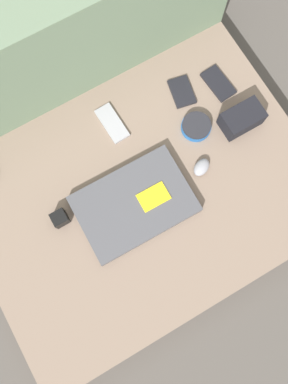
{
  "coord_description": "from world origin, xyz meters",
  "views": [
    {
      "loc": [
        -0.12,
        -0.2,
        1.25
      ],
      "look_at": [
        0.0,
        0.0,
        0.15
      ],
      "focal_mm": 35.0,
      "sensor_mm": 36.0,
      "label": 1
    }
  ],
  "objects_px": {
    "computer_mouse": "(201,167)",
    "phone_silver": "(218,83)",
    "camera_pouch": "(242,119)",
    "speaker_puck": "(196,126)",
    "phone_black": "(182,92)",
    "phone_small": "(112,123)",
    "laptop": "(134,204)",
    "charger_brick": "(60,218)"
  },
  "relations": [
    {
      "from": "computer_mouse",
      "to": "phone_silver",
      "type": "relative_size",
      "value": 0.59
    },
    {
      "from": "phone_silver",
      "to": "camera_pouch",
      "type": "relative_size",
      "value": 0.98
    },
    {
      "from": "computer_mouse",
      "to": "phone_silver",
      "type": "bearing_deg",
      "value": 22.76
    },
    {
      "from": "computer_mouse",
      "to": "speaker_puck",
      "type": "height_order",
      "value": "computer_mouse"
    },
    {
      "from": "speaker_puck",
      "to": "phone_black",
      "type": "distance_m",
      "value": 0.13
    },
    {
      "from": "phone_silver",
      "to": "phone_small",
      "type": "distance_m",
      "value": 0.37
    },
    {
      "from": "speaker_puck",
      "to": "phone_silver",
      "type": "xyz_separation_m",
      "value": [
        0.14,
        0.09,
        -0.01
      ]
    },
    {
      "from": "laptop",
      "to": "speaker_puck",
      "type": "distance_m",
      "value": 0.32
    },
    {
      "from": "computer_mouse",
      "to": "phone_silver",
      "type": "xyz_separation_m",
      "value": [
        0.2,
        0.22,
        -0.01
      ]
    },
    {
      "from": "computer_mouse",
      "to": "phone_small",
      "type": "height_order",
      "value": "computer_mouse"
    },
    {
      "from": "speaker_puck",
      "to": "phone_silver",
      "type": "distance_m",
      "value": 0.17
    },
    {
      "from": "speaker_puck",
      "to": "phone_black",
      "type": "relative_size",
      "value": 0.84
    },
    {
      "from": "phone_small",
      "to": "camera_pouch",
      "type": "bearing_deg",
      "value": -31.78
    },
    {
      "from": "laptop",
      "to": "charger_brick",
      "type": "height_order",
      "value": "charger_brick"
    },
    {
      "from": "speaker_puck",
      "to": "camera_pouch",
      "type": "distance_m",
      "value": 0.14
    },
    {
      "from": "laptop",
      "to": "phone_black",
      "type": "relative_size",
      "value": 3.04
    },
    {
      "from": "laptop",
      "to": "phone_small",
      "type": "bearing_deg",
      "value": 76.37
    },
    {
      "from": "speaker_puck",
      "to": "camera_pouch",
      "type": "bearing_deg",
      "value": -22.73
    },
    {
      "from": "phone_silver",
      "to": "computer_mouse",
      "type": "bearing_deg",
      "value": -137.01
    },
    {
      "from": "laptop",
      "to": "camera_pouch",
      "type": "bearing_deg",
      "value": 9.59
    },
    {
      "from": "phone_black",
      "to": "computer_mouse",
      "type": "bearing_deg",
      "value": -96.52
    },
    {
      "from": "speaker_puck",
      "to": "camera_pouch",
      "type": "xyz_separation_m",
      "value": [
        0.13,
        -0.05,
        0.02
      ]
    },
    {
      "from": "phone_silver",
      "to": "charger_brick",
      "type": "relative_size",
      "value": 2.7
    },
    {
      "from": "laptop",
      "to": "speaker_puck",
      "type": "relative_size",
      "value": 3.62
    },
    {
      "from": "speaker_puck",
      "to": "phone_black",
      "type": "xyz_separation_m",
      "value": [
        0.03,
        0.13,
        -0.01
      ]
    },
    {
      "from": "laptop",
      "to": "phone_small",
      "type": "relative_size",
      "value": 2.61
    },
    {
      "from": "laptop",
      "to": "charger_brick",
      "type": "relative_size",
      "value": 7.52
    },
    {
      "from": "phone_black",
      "to": "charger_brick",
      "type": "bearing_deg",
      "value": -150.18
    },
    {
      "from": "computer_mouse",
      "to": "phone_black",
      "type": "height_order",
      "value": "computer_mouse"
    },
    {
      "from": "laptop",
      "to": "computer_mouse",
      "type": "height_order",
      "value": "laptop"
    },
    {
      "from": "phone_small",
      "to": "speaker_puck",
      "type": "bearing_deg",
      "value": -35.33
    },
    {
      "from": "laptop",
      "to": "charger_brick",
      "type": "xyz_separation_m",
      "value": [
        -0.21,
        0.07,
        0.01
      ]
    },
    {
      "from": "charger_brick",
      "to": "speaker_puck",
      "type": "bearing_deg",
      "value": 5.37
    },
    {
      "from": "computer_mouse",
      "to": "camera_pouch",
      "type": "xyz_separation_m",
      "value": [
        0.19,
        0.07,
        0.02
      ]
    },
    {
      "from": "computer_mouse",
      "to": "laptop",
      "type": "bearing_deg",
      "value": 154.87
    },
    {
      "from": "phone_small",
      "to": "charger_brick",
      "type": "bearing_deg",
      "value": -147.88
    },
    {
      "from": "charger_brick",
      "to": "computer_mouse",
      "type": "bearing_deg",
      "value": -9.41
    },
    {
      "from": "phone_small",
      "to": "charger_brick",
      "type": "relative_size",
      "value": 2.89
    },
    {
      "from": "laptop",
      "to": "phone_small",
      "type": "height_order",
      "value": "laptop"
    },
    {
      "from": "phone_small",
      "to": "phone_silver",
      "type": "bearing_deg",
      "value": -10.4
    },
    {
      "from": "speaker_puck",
      "to": "charger_brick",
      "type": "distance_m",
      "value": 0.51
    },
    {
      "from": "charger_brick",
      "to": "phone_silver",
      "type": "bearing_deg",
      "value": 12.25
    }
  ]
}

